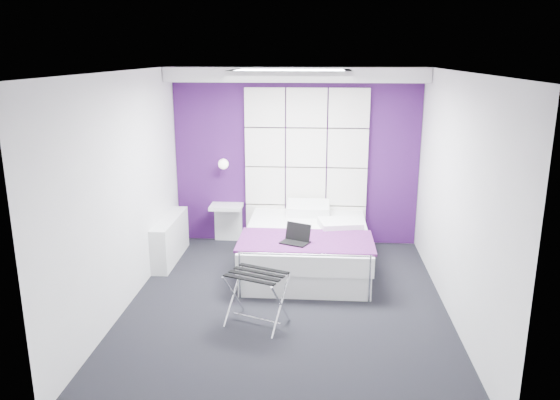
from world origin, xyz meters
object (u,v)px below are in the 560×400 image
Objects in this scene: radiator at (170,239)px; luggage_rack at (257,299)px; nightstand at (226,206)px; wall_lamp at (224,163)px; bed at (307,247)px; laptop at (295,238)px.

radiator is 2.06× the size of luggage_rack.
nightstand is 2.62m from luggage_rack.
wall_lamp is 1.35m from radiator.
wall_lamp is 1.80m from bed.
radiator is 1.02m from nightstand.
bed is 0.68m from laptop.
nightstand is at bearing -55.80° from wall_lamp.
nightstand is 1.83m from laptop.
wall_lamp is 2.80m from luggage_rack.
wall_lamp reaches higher than radiator.
radiator is at bearing -178.41° from laptop.
wall_lamp is at bearing 151.18° from laptop.
wall_lamp is 1.97m from laptop.
bed reaches higher than luggage_rack.
luggage_rack is (0.74, -2.49, -0.29)m from nightstand.
nightstand is (-1.22, 0.88, 0.28)m from bed.
laptop is at bearing -53.30° from nightstand.
laptop reaches higher than radiator.
wall_lamp is 0.26× the size of luggage_rack.
laptop is at bearing -22.96° from radiator.
luggage_rack is at bearing -73.11° from wall_lamp.
luggage_rack is (-0.48, -1.61, -0.01)m from bed.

